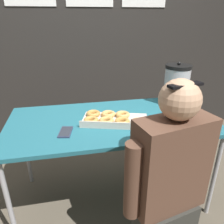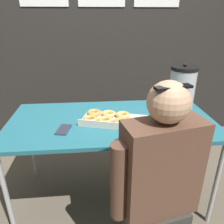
{
  "view_description": "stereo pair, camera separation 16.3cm",
  "coord_description": "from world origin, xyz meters",
  "px_view_note": "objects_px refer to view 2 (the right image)",
  "views": [
    {
      "loc": [
        -0.29,
        -1.46,
        1.47
      ],
      "look_at": [
        0.01,
        0.0,
        0.81
      ],
      "focal_mm": 35.0,
      "sensor_mm": 36.0,
      "label": 1
    },
    {
      "loc": [
        -0.13,
        -1.49,
        1.47
      ],
      "look_at": [
        0.01,
        0.0,
        0.81
      ],
      "focal_mm": 35.0,
      "sensor_mm": 36.0,
      "label": 2
    }
  ],
  "objects_px": {
    "coffee_urn": "(182,87)",
    "person_seated": "(158,192)",
    "cell_phone": "(64,129)",
    "donut_box": "(112,119)"
  },
  "relations": [
    {
      "from": "donut_box",
      "to": "cell_phone",
      "type": "height_order",
      "value": "donut_box"
    },
    {
      "from": "coffee_urn",
      "to": "donut_box",
      "type": "bearing_deg",
      "value": -158.19
    },
    {
      "from": "coffee_urn",
      "to": "person_seated",
      "type": "height_order",
      "value": "person_seated"
    },
    {
      "from": "coffee_urn",
      "to": "person_seated",
      "type": "xyz_separation_m",
      "value": [
        -0.4,
        -0.79,
        -0.35
      ]
    },
    {
      "from": "person_seated",
      "to": "cell_phone",
      "type": "bearing_deg",
      "value": -51.31
    },
    {
      "from": "donut_box",
      "to": "coffee_urn",
      "type": "distance_m",
      "value": 0.67
    },
    {
      "from": "cell_phone",
      "to": "person_seated",
      "type": "bearing_deg",
      "value": -27.26
    },
    {
      "from": "cell_phone",
      "to": "person_seated",
      "type": "distance_m",
      "value": 0.73
    },
    {
      "from": "cell_phone",
      "to": "person_seated",
      "type": "height_order",
      "value": "person_seated"
    },
    {
      "from": "donut_box",
      "to": "coffee_urn",
      "type": "height_order",
      "value": "coffee_urn"
    }
  ]
}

